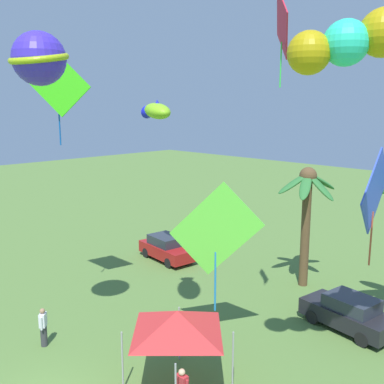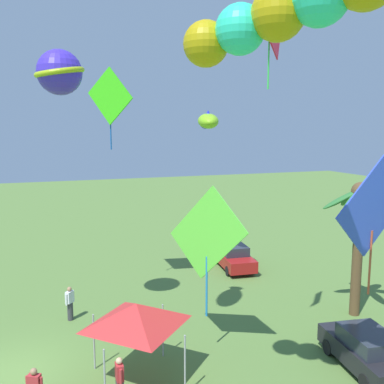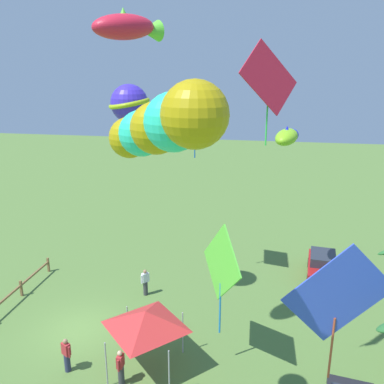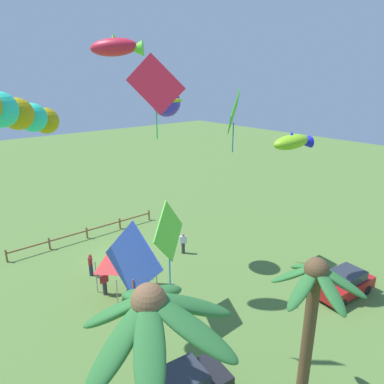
% 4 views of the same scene
% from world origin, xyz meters
% --- Properties ---
extents(ground_plane, '(120.00, 120.00, 0.00)m').
position_xyz_m(ground_plane, '(0.00, 0.00, 0.00)').
color(ground_plane, '#567A38').
extents(palm_tree_1, '(3.26, 3.39, 6.34)m').
position_xyz_m(palm_tree_1, '(0.14, 14.99, 4.63)').
color(palm_tree_1, brown).
rests_on(palm_tree_1, ground).
extents(parked_car_0, '(4.06, 2.12, 1.51)m').
position_xyz_m(parked_car_0, '(-7.96, 12.53, 0.75)').
color(parked_car_0, '#A51919').
rests_on(parked_car_0, ground).
extents(parked_car_1, '(4.10, 2.22, 1.51)m').
position_xyz_m(parked_car_1, '(4.09, 12.09, 0.75)').
color(parked_car_1, black).
rests_on(parked_car_1, ground).
extents(spectator_1, '(0.43, 0.43, 1.59)m').
position_xyz_m(spectator_1, '(-3.84, 2.27, 0.81)').
color(spectator_1, '#38383D').
rests_on(spectator_1, ground).
extents(spectator_2, '(0.55, 0.26, 1.59)m').
position_xyz_m(spectator_2, '(3.01, 3.31, 0.81)').
color(spectator_2, '#38383D').
rests_on(spectator_2, ground).
extents(festival_tent, '(2.86, 2.86, 2.85)m').
position_xyz_m(festival_tent, '(1.97, 4.11, 2.47)').
color(festival_tent, '#9E9EA3').
rests_on(festival_tent, ground).
extents(kite_ball_0, '(2.52, 2.53, 1.79)m').
position_xyz_m(kite_ball_0, '(-2.65, 2.20, 10.94)').
color(kite_ball_0, '#3F2BCC').
extents(kite_diamond_1, '(1.63, 1.83, 3.32)m').
position_xyz_m(kite_diamond_1, '(2.54, 8.65, 12.14)').
color(kite_diamond_1, red).
extents(kite_fish_2, '(2.58, 1.64, 1.06)m').
position_xyz_m(kite_fish_2, '(-5.52, 9.73, 9.14)').
color(kite_fish_2, '#84CA21').
extents(kite_tube_3, '(3.91, 3.44, 2.11)m').
position_xyz_m(kite_tube_3, '(7.29, 6.36, 11.21)').
color(kite_tube_3, '#B89D0E').
extents(kite_diamond_4, '(2.43, 1.84, 4.13)m').
position_xyz_m(kite_diamond_4, '(-6.14, 4.73, 10.31)').
color(kite_diamond_4, '#33C413').
extents(kite_diamond_5, '(3.22, 1.92, 5.16)m').
position_xyz_m(kite_diamond_5, '(0.93, 7.10, 4.72)').
color(kite_diamond_5, '#63E43F').
extents(kite_diamond_7, '(0.49, 3.16, 4.43)m').
position_xyz_m(kite_diamond_7, '(5.28, 10.88, 6.29)').
color(kite_diamond_7, blue).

